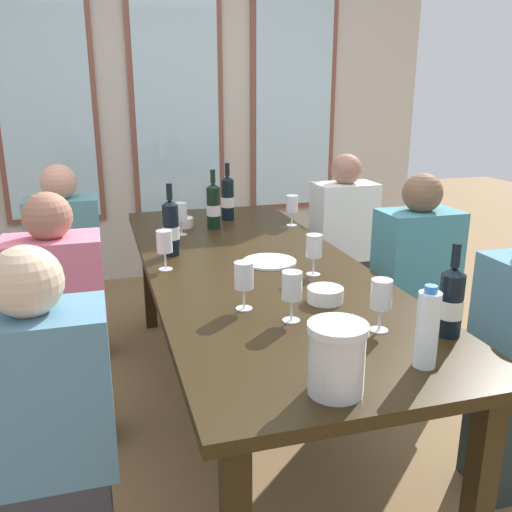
{
  "coord_description": "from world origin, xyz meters",
  "views": [
    {
      "loc": [
        -0.64,
        -2.26,
        1.49
      ],
      "look_at": [
        0.0,
        -0.04,
        0.79
      ],
      "focal_mm": 38.81,
      "sensor_mm": 36.0,
      "label": 1
    }
  ],
  "objects": [
    {
      "name": "wine_glass_5",
      "position": [
        -0.05,
        -0.64,
        0.86
      ],
      "size": [
        0.07,
        0.07,
        0.17
      ],
      "color": "white",
      "rests_on": "dining_table"
    },
    {
      "name": "wine_glass_0",
      "position": [
        -0.23,
        0.6,
        0.86
      ],
      "size": [
        0.07,
        0.07,
        0.17
      ],
      "color": "white",
      "rests_on": "dining_table"
    },
    {
      "name": "metal_pitcher",
      "position": [
        -0.09,
        -1.1,
        0.84
      ],
      "size": [
        0.16,
        0.16,
        0.19
      ],
      "color": "silver",
      "rests_on": "dining_table"
    },
    {
      "name": "back_wall_with_windows",
      "position": [
        0.0,
        2.18,
        1.45
      ],
      "size": [
        4.13,
        0.1,
        2.9
      ],
      "color": "beige",
      "rests_on": "ground"
    },
    {
      "name": "wine_glass_3",
      "position": [
        -0.3,
        0.5,
        0.86
      ],
      "size": [
        0.07,
        0.07,
        0.17
      ],
      "color": "white",
      "rests_on": "dining_table"
    },
    {
      "name": "white_plate_0",
      "position": [
        0.07,
        0.0,
        0.74
      ],
      "size": [
        0.24,
        0.24,
        0.01
      ],
      "primitive_type": "cylinder",
      "color": "white",
      "rests_on": "dining_table"
    },
    {
      "name": "seated_person_2",
      "position": [
        -0.84,
        0.83,
        0.53
      ],
      "size": [
        0.38,
        0.24,
        1.11
      ],
      "color": "#312A40",
      "rests_on": "ground"
    },
    {
      "name": "wine_bottle_1",
      "position": [
        -0.33,
        0.24,
        0.87
      ],
      "size": [
        0.08,
        0.08,
        0.34
      ],
      "color": "black",
      "rests_on": "dining_table"
    },
    {
      "name": "wine_glass_6",
      "position": [
        0.2,
        -0.21,
        0.86
      ],
      "size": [
        0.07,
        0.07,
        0.17
      ],
      "color": "white",
      "rests_on": "dining_table"
    },
    {
      "name": "wine_bottle_2",
      "position": [
        0.09,
        0.88,
        0.87
      ],
      "size": [
        0.08,
        0.08,
        0.34
      ],
      "color": "black",
      "rests_on": "dining_table"
    },
    {
      "name": "seated_person_3",
      "position": [
        0.84,
        0.85,
        0.53
      ],
      "size": [
        0.38,
        0.24,
        1.11
      ],
      "color": "#302C30",
      "rests_on": "ground"
    },
    {
      "name": "wine_glass_2",
      "position": [
        -0.18,
        -0.5,
        0.86
      ],
      "size": [
        0.07,
        0.07,
        0.17
      ],
      "color": "white",
      "rests_on": "dining_table"
    },
    {
      "name": "seated_person_4",
      "position": [
        -0.84,
        -0.81,
        0.53
      ],
      "size": [
        0.38,
        0.24,
        1.11
      ],
      "color": "#393941",
      "rests_on": "ground"
    },
    {
      "name": "tasting_bowl_1",
      "position": [
        0.13,
        -0.51,
        0.77
      ],
      "size": [
        0.13,
        0.13,
        0.05
      ],
      "primitive_type": "cylinder",
      "color": "white",
      "rests_on": "dining_table"
    },
    {
      "name": "tasting_bowl_0",
      "position": [
        -0.2,
        0.78,
        0.77
      ],
      "size": [
        0.13,
        0.13,
        0.05
      ],
      "primitive_type": "cylinder",
      "color": "white",
      "rests_on": "dining_table"
    },
    {
      "name": "wine_glass_7",
      "position": [
        0.41,
        0.64,
        0.86
      ],
      "size": [
        0.07,
        0.07,
        0.17
      ],
      "color": "white",
      "rests_on": "dining_table"
    },
    {
      "name": "wine_bottle_0",
      "position": [
        -0.03,
        0.7,
        0.87
      ],
      "size": [
        0.08,
        0.08,
        0.33
      ],
      "color": "black",
      "rests_on": "dining_table"
    },
    {
      "name": "wine_bottle_3",
      "position": [
        0.39,
        -0.88,
        0.85
      ],
      "size": [
        0.08,
        0.08,
        0.3
      ],
      "color": "black",
      "rests_on": "dining_table"
    },
    {
      "name": "dining_table",
      "position": [
        0.0,
        0.0,
        0.67
      ],
      "size": [
        0.93,
        2.46,
        0.74
      ],
      "color": "black",
      "rests_on": "ground"
    },
    {
      "name": "ground_plane",
      "position": [
        0.0,
        0.0,
        0.0
      ],
      "size": [
        12.0,
        12.0,
        0.0
      ],
      "primitive_type": "plane",
      "color": "olive"
    },
    {
      "name": "wine_glass_1",
      "position": [
        0.2,
        -0.79,
        0.86
      ],
      "size": [
        0.07,
        0.07,
        0.17
      ],
      "color": "white",
      "rests_on": "dining_table"
    },
    {
      "name": "seated_person_1",
      "position": [
        0.84,
        0.01,
        0.53
      ],
      "size": [
        0.38,
        0.24,
        1.11
      ],
      "color": "#322C41",
      "rests_on": "ground"
    },
    {
      "name": "water_bottle",
      "position": [
        0.2,
        -1.04,
        0.85
      ],
      "size": [
        0.06,
        0.06,
        0.24
      ],
      "color": "white",
      "rests_on": "dining_table"
    },
    {
      "name": "seated_person_0",
      "position": [
        -0.84,
        -0.02,
        0.53
      ],
      "size": [
        0.38,
        0.24,
        1.11
      ],
      "color": "#372134",
      "rests_on": "ground"
    },
    {
      "name": "wine_glass_4",
      "position": [
        -0.39,
        0.03,
        0.86
      ],
      "size": [
        0.07,
        0.07,
        0.17
      ],
      "color": "white",
      "rests_on": "dining_table"
    }
  ]
}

